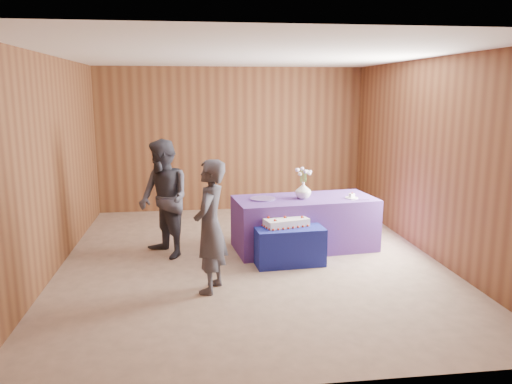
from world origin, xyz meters
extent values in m
plane|color=#9F836D|center=(0.00, 0.00, 0.00)|extent=(6.00, 6.00, 0.00)
cube|color=brown|center=(0.00, 3.00, 1.35)|extent=(5.00, 0.04, 2.70)
cube|color=brown|center=(0.00, -3.00, 1.35)|extent=(5.00, 0.04, 2.70)
cube|color=brown|center=(-2.50, 0.00, 1.35)|extent=(0.04, 6.00, 2.70)
cube|color=brown|center=(2.50, 0.00, 1.35)|extent=(0.04, 6.00, 2.70)
cube|color=white|center=(0.00, 0.00, 2.70)|extent=(5.00, 6.00, 0.04)
cube|color=#1B2998|center=(0.48, -0.12, 0.25)|extent=(0.95, 0.76, 0.50)
cube|color=#4C3085|center=(0.84, 0.40, 0.38)|extent=(2.09, 1.12, 0.75)
cube|color=white|center=(0.44, -0.12, 0.55)|extent=(0.65, 0.52, 0.10)
sphere|color=#AF210D|center=(0.22, -0.38, 0.52)|extent=(0.03, 0.03, 0.03)
sphere|color=#AF210D|center=(0.77, -0.23, 0.52)|extent=(0.03, 0.03, 0.03)
sphere|color=#AF210D|center=(0.12, -0.02, 0.52)|extent=(0.03, 0.03, 0.03)
sphere|color=#AF210D|center=(0.67, 0.14, 0.52)|extent=(0.03, 0.03, 0.03)
sphere|color=#AF210D|center=(0.30, -0.26, 0.62)|extent=(0.03, 0.03, 0.03)
cone|color=#13551A|center=(0.33, -0.26, 0.61)|extent=(0.02, 0.03, 0.02)
sphere|color=#AF210D|center=(0.57, 0.00, 0.62)|extent=(0.03, 0.03, 0.03)
cone|color=#13551A|center=(0.59, 0.00, 0.61)|extent=(0.02, 0.03, 0.02)
sphere|color=#AF210D|center=(0.44, -0.12, 0.62)|extent=(0.03, 0.03, 0.03)
cone|color=#13551A|center=(0.47, -0.12, 0.61)|extent=(0.02, 0.03, 0.02)
imported|color=white|center=(0.81, 0.37, 0.87)|extent=(0.28, 0.28, 0.24)
cylinder|color=#2E5A24|center=(0.84, 0.37, 1.06)|extent=(0.01, 0.01, 0.16)
sphere|color=#C0A8D9|center=(0.90, 0.37, 1.14)|extent=(0.05, 0.05, 0.05)
cylinder|color=#2E5A24|center=(0.83, 0.40, 1.06)|extent=(0.01, 0.01, 0.16)
sphere|color=white|center=(0.87, 0.44, 1.14)|extent=(0.05, 0.05, 0.05)
cylinder|color=#2E5A24|center=(0.81, 0.41, 1.06)|extent=(0.01, 0.01, 0.16)
sphere|color=#C0A8D9|center=(0.81, 0.46, 1.14)|extent=(0.05, 0.05, 0.05)
cylinder|color=#2E5A24|center=(0.78, 0.40, 1.06)|extent=(0.01, 0.01, 0.16)
sphere|color=white|center=(0.74, 0.44, 1.14)|extent=(0.05, 0.05, 0.05)
cylinder|color=#2E5A24|center=(0.77, 0.37, 1.06)|extent=(0.01, 0.01, 0.16)
sphere|color=#C0A8D9|center=(0.71, 0.37, 1.14)|extent=(0.05, 0.05, 0.05)
cylinder|color=#2E5A24|center=(0.78, 0.34, 1.06)|extent=(0.01, 0.01, 0.16)
sphere|color=white|center=(0.74, 0.30, 1.14)|extent=(0.05, 0.05, 0.05)
cylinder|color=#2E5A24|center=(0.81, 0.33, 1.06)|extent=(0.01, 0.01, 0.16)
sphere|color=#C0A8D9|center=(0.81, 0.27, 1.14)|extent=(0.05, 0.05, 0.05)
cylinder|color=#2E5A24|center=(0.83, 0.34, 1.06)|extent=(0.01, 0.01, 0.16)
sphere|color=white|center=(0.87, 0.30, 1.14)|extent=(0.05, 0.05, 0.05)
cylinder|color=#644C98|center=(0.23, 0.38, 0.76)|extent=(0.47, 0.47, 0.02)
cylinder|color=white|center=(1.50, 0.29, 0.76)|extent=(0.25, 0.25, 0.01)
cube|color=white|center=(1.50, 0.29, 0.79)|extent=(0.09, 0.08, 0.06)
sphere|color=#AF210D|center=(1.50, 0.27, 0.83)|extent=(0.02, 0.02, 0.02)
cube|color=silver|center=(1.58, 0.15, 0.75)|extent=(0.26, 0.03, 0.00)
imported|color=#383741|center=(-0.57, -1.01, 0.76)|extent=(0.53, 0.65, 1.52)
imported|color=#33333D|center=(-1.15, 0.30, 0.81)|extent=(0.94, 1.00, 1.62)
camera|label=1|loc=(-0.76, -6.44, 2.26)|focal=35.00mm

